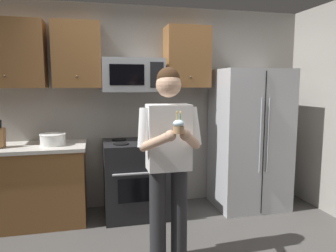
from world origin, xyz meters
name	(u,v)px	position (x,y,z in m)	size (l,w,h in m)	color
wall_back	(142,108)	(0.00, 1.75, 1.30)	(4.40, 0.10, 2.60)	gray
oven_range	(135,178)	(-0.15, 1.36, 0.46)	(0.76, 0.70, 0.93)	black
microwave	(133,75)	(-0.15, 1.48, 1.72)	(0.74, 0.41, 0.40)	#9EA0A5
refrigerator	(249,139)	(1.35, 1.32, 0.90)	(0.90, 0.75, 1.80)	#B7BABF
cabinet_row_upper	(83,55)	(-0.72, 1.53, 1.95)	(2.78, 0.36, 0.76)	brown
counter_left	(22,185)	(-1.45, 1.38, 0.46)	(1.44, 0.66, 0.92)	brown
bowl_large_white	(53,139)	(-1.09, 1.36, 0.99)	(0.29, 0.29, 0.13)	white
person	(169,155)	(0.01, 0.25, 1.00)	(0.60, 0.48, 1.76)	#262628
cupcake	(179,126)	(0.01, -0.08, 1.29)	(0.09, 0.09, 0.17)	#A87F56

